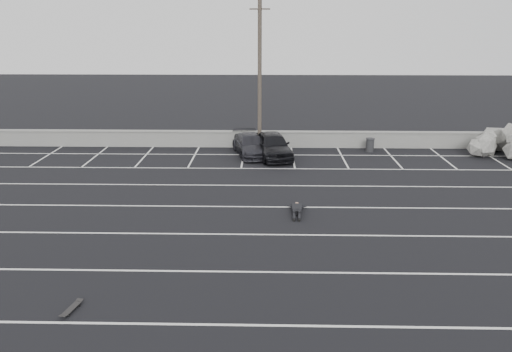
{
  "coord_description": "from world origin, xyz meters",
  "views": [
    {
      "loc": [
        -0.58,
        -17.65,
        7.86
      ],
      "look_at": [
        -1.07,
        4.38,
        1.0
      ],
      "focal_mm": 35.0,
      "sensor_mm": 36.0,
      "label": 1
    }
  ],
  "objects_px": {
    "car_left": "(273,145)",
    "skateboard": "(72,309)",
    "car_right": "(251,145)",
    "trash_bin": "(370,145)",
    "riprap_pile": "(510,148)",
    "utility_pole": "(260,76)",
    "person": "(297,206)"
  },
  "relations": [
    {
      "from": "trash_bin",
      "to": "person",
      "type": "xyz_separation_m",
      "value": [
        -5.17,
        -10.45,
        -0.2
      ]
    },
    {
      "from": "trash_bin",
      "to": "skateboard",
      "type": "xyz_separation_m",
      "value": [
        -11.99,
        -18.38,
        -0.36
      ]
    },
    {
      "from": "car_left",
      "to": "riprap_pile",
      "type": "xyz_separation_m",
      "value": [
        14.31,
        0.49,
        -0.19
      ]
    },
    {
      "from": "car_right",
      "to": "riprap_pile",
      "type": "distance_m",
      "value": 15.64
    },
    {
      "from": "car_left",
      "to": "riprap_pile",
      "type": "bearing_deg",
      "value": -10.05
    },
    {
      "from": "car_right",
      "to": "skateboard",
      "type": "height_order",
      "value": "car_right"
    },
    {
      "from": "car_right",
      "to": "trash_bin",
      "type": "distance_m",
      "value": 7.53
    },
    {
      "from": "car_right",
      "to": "riprap_pile",
      "type": "xyz_separation_m",
      "value": [
        15.64,
        -0.11,
        -0.06
      ]
    },
    {
      "from": "person",
      "to": "car_right",
      "type": "bearing_deg",
      "value": 107.11
    },
    {
      "from": "utility_pole",
      "to": "car_left",
      "type": "bearing_deg",
      "value": -65.6
    },
    {
      "from": "car_left",
      "to": "utility_pole",
      "type": "height_order",
      "value": "utility_pole"
    },
    {
      "from": "car_left",
      "to": "trash_bin",
      "type": "relative_size",
      "value": 5.29
    },
    {
      "from": "riprap_pile",
      "to": "skateboard",
      "type": "relative_size",
      "value": 6.93
    },
    {
      "from": "car_right",
      "to": "skateboard",
      "type": "distance_m",
      "value": 18.0
    },
    {
      "from": "car_left",
      "to": "car_right",
      "type": "distance_m",
      "value": 1.47
    },
    {
      "from": "utility_pole",
      "to": "skateboard",
      "type": "xyz_separation_m",
      "value": [
        -5.04,
        -18.61,
        -4.56
      ]
    },
    {
      "from": "car_left",
      "to": "riprap_pile",
      "type": "relative_size",
      "value": 0.81
    },
    {
      "from": "car_right",
      "to": "riprap_pile",
      "type": "height_order",
      "value": "riprap_pile"
    },
    {
      "from": "car_right",
      "to": "trash_bin",
      "type": "xyz_separation_m",
      "value": [
        7.46,
        0.97,
        -0.2
      ]
    },
    {
      "from": "riprap_pile",
      "to": "skateboard",
      "type": "bearing_deg",
      "value": -139.38
    },
    {
      "from": "car_left",
      "to": "skateboard",
      "type": "bearing_deg",
      "value": -121.22
    },
    {
      "from": "utility_pole",
      "to": "person",
      "type": "xyz_separation_m",
      "value": [
        1.78,
        -10.68,
        -4.4
      ]
    },
    {
      "from": "car_left",
      "to": "person",
      "type": "bearing_deg",
      "value": -95.83
    },
    {
      "from": "riprap_pile",
      "to": "car_left",
      "type": "bearing_deg",
      "value": -178.05
    },
    {
      "from": "utility_pole",
      "to": "skateboard",
      "type": "height_order",
      "value": "utility_pole"
    },
    {
      "from": "car_left",
      "to": "trash_bin",
      "type": "bearing_deg",
      "value": 2.33
    },
    {
      "from": "riprap_pile",
      "to": "person",
      "type": "height_order",
      "value": "riprap_pile"
    },
    {
      "from": "car_left",
      "to": "skateboard",
      "type": "distance_m",
      "value": 17.82
    },
    {
      "from": "car_left",
      "to": "utility_pole",
      "type": "relative_size",
      "value": 0.49
    },
    {
      "from": "utility_pole",
      "to": "riprap_pile",
      "type": "relative_size",
      "value": 1.65
    },
    {
      "from": "trash_bin",
      "to": "skateboard",
      "type": "bearing_deg",
      "value": -123.13
    },
    {
      "from": "skateboard",
      "to": "person",
      "type": "bearing_deg",
      "value": 60.71
    }
  ]
}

